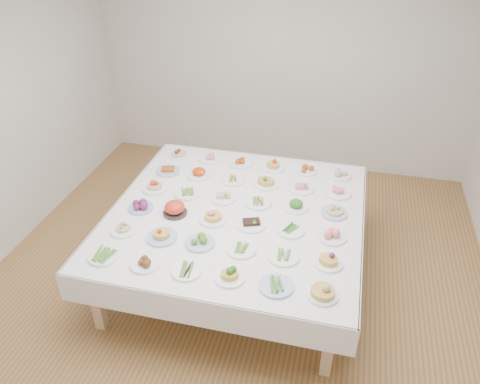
% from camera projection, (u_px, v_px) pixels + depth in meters
% --- Properties ---
extents(room_envelope, '(5.02, 5.02, 2.81)m').
position_uv_depth(room_envelope, '(237.00, 107.00, 3.80)').
color(room_envelope, '#97693F').
rests_on(room_envelope, ground).
extents(display_table, '(2.38, 2.38, 0.75)m').
position_uv_depth(display_table, '(236.00, 217.00, 4.47)').
color(display_table, white).
rests_on(display_table, ground).
extents(dish_0, '(0.25, 0.25, 0.06)m').
position_uv_depth(dish_0, '(103.00, 255.00, 3.87)').
color(dish_0, white).
rests_on(dish_0, display_table).
extents(dish_1, '(0.24, 0.24, 0.10)m').
position_uv_depth(dish_1, '(145.00, 261.00, 3.78)').
color(dish_1, white).
rests_on(dish_1, display_table).
extents(dish_2, '(0.24, 0.24, 0.06)m').
position_uv_depth(dish_2, '(186.00, 270.00, 3.72)').
color(dish_2, white).
rests_on(dish_2, display_table).
extents(dish_3, '(0.24, 0.24, 0.14)m').
position_uv_depth(dish_3, '(230.00, 273.00, 3.64)').
color(dish_3, white).
rests_on(dish_3, display_table).
extents(dish_4, '(0.27, 0.27, 0.06)m').
position_uv_depth(dish_4, '(276.00, 284.00, 3.58)').
color(dish_4, '#4C66B2').
rests_on(dish_4, display_table).
extents(dish_5, '(0.25, 0.24, 0.15)m').
position_uv_depth(dish_5, '(323.00, 289.00, 3.48)').
color(dish_5, white).
rests_on(dish_5, display_table).
extents(dish_6, '(0.23, 0.23, 0.11)m').
position_uv_depth(dish_6, '(123.00, 227.00, 4.16)').
color(dish_6, white).
rests_on(dish_6, display_table).
extents(dish_7, '(0.27, 0.27, 0.14)m').
position_uv_depth(dish_7, '(161.00, 232.00, 4.06)').
color(dish_7, '#4C66B2').
rests_on(dish_7, display_table).
extents(dish_8, '(0.25, 0.25, 0.11)m').
position_uv_depth(dish_8, '(200.00, 240.00, 4.01)').
color(dish_8, '#4C66B2').
rests_on(dish_8, display_table).
extents(dish_9, '(0.25, 0.25, 0.05)m').
position_uv_depth(dish_9, '(241.00, 249.00, 3.95)').
color(dish_9, white).
rests_on(dish_9, display_table).
extents(dish_10, '(0.26, 0.26, 0.06)m').
position_uv_depth(dish_10, '(284.00, 255.00, 3.87)').
color(dish_10, white).
rests_on(dish_10, display_table).
extents(dish_11, '(0.23, 0.23, 0.13)m').
position_uv_depth(dish_11, '(329.00, 258.00, 3.78)').
color(dish_11, white).
rests_on(dish_11, display_table).
extents(dish_12, '(0.23, 0.23, 0.11)m').
position_uv_depth(dish_12, '(141.00, 204.00, 4.45)').
color(dish_12, '#4C66B2').
rests_on(dish_12, display_table).
extents(dish_13, '(0.23, 0.23, 0.13)m').
position_uv_depth(dish_13, '(175.00, 208.00, 4.37)').
color(dish_13, '#2D2A28').
rests_on(dish_13, display_table).
extents(dish_14, '(0.25, 0.25, 0.14)m').
position_uv_depth(dish_14, '(213.00, 215.00, 4.29)').
color(dish_14, white).
rests_on(dish_14, display_table).
extents(dish_15, '(0.27, 0.27, 0.11)m').
position_uv_depth(dish_15, '(251.00, 222.00, 4.24)').
color(dish_15, white).
rests_on(dish_15, display_table).
extents(dish_16, '(0.25, 0.25, 0.05)m').
position_uv_depth(dish_16, '(290.00, 229.00, 4.17)').
color(dish_16, white).
rests_on(dish_16, display_table).
extents(dish_17, '(0.26, 0.26, 0.12)m').
position_uv_depth(dish_17, '(332.00, 233.00, 4.08)').
color(dish_17, white).
rests_on(dish_17, display_table).
extents(dish_18, '(0.26, 0.26, 0.14)m').
position_uv_depth(dish_18, '(154.00, 184.00, 4.74)').
color(dish_18, white).
rests_on(dish_18, display_table).
extents(dish_19, '(0.26, 0.26, 0.05)m').
position_uv_depth(dish_19, '(188.00, 192.00, 4.68)').
color(dish_19, white).
rests_on(dish_19, display_table).
extents(dish_20, '(0.26, 0.26, 0.10)m').
position_uv_depth(dish_20, '(223.00, 196.00, 4.60)').
color(dish_20, white).
rests_on(dish_20, display_table).
extents(dish_21, '(0.26, 0.26, 0.05)m').
position_uv_depth(dish_21, '(258.00, 202.00, 4.54)').
color(dish_21, white).
rests_on(dish_21, display_table).
extents(dish_22, '(0.23, 0.23, 0.12)m').
position_uv_depth(dish_22, '(296.00, 204.00, 4.46)').
color(dish_22, white).
rests_on(dish_22, display_table).
extents(dish_23, '(0.25, 0.25, 0.13)m').
position_uv_depth(dish_23, '(335.00, 209.00, 4.37)').
color(dish_23, '#4C66B2').
rests_on(dish_23, display_table).
extents(dish_24, '(0.25, 0.25, 0.11)m').
position_uv_depth(dish_24, '(168.00, 169.00, 5.04)').
color(dish_24, '#4C66B2').
rests_on(dish_24, display_table).
extents(dish_25, '(0.25, 0.25, 0.13)m').
position_uv_depth(dish_25, '(199.00, 171.00, 4.96)').
color(dish_25, white).
rests_on(dish_25, display_table).
extents(dish_26, '(0.25, 0.25, 0.05)m').
position_uv_depth(dish_26, '(233.00, 179.00, 4.90)').
color(dish_26, white).
rests_on(dish_26, display_table).
extents(dish_27, '(0.25, 0.25, 0.15)m').
position_uv_depth(dish_27, '(266.00, 179.00, 4.80)').
color(dish_27, white).
rests_on(dish_27, display_table).
extents(dish_28, '(0.25, 0.25, 0.10)m').
position_uv_depth(dish_28, '(302.00, 187.00, 4.74)').
color(dish_28, white).
rests_on(dish_28, display_table).
extents(dish_29, '(0.26, 0.26, 0.10)m').
position_uv_depth(dish_29, '(338.00, 190.00, 4.68)').
color(dish_29, white).
rests_on(dish_29, display_table).
extents(dish_30, '(0.23, 0.23, 0.12)m').
position_uv_depth(dish_30, '(179.00, 152.00, 5.33)').
color(dish_30, white).
rests_on(dish_30, display_table).
extents(dish_31, '(0.24, 0.24, 0.10)m').
position_uv_depth(dish_31, '(210.00, 157.00, 5.26)').
color(dish_31, white).
rests_on(dish_31, display_table).
extents(dish_32, '(0.27, 0.27, 0.11)m').
position_uv_depth(dish_32, '(241.00, 161.00, 5.19)').
color(dish_32, white).
rests_on(dish_32, display_table).
extents(dish_33, '(0.26, 0.26, 0.13)m').
position_uv_depth(dish_33, '(273.00, 164.00, 5.10)').
color(dish_33, white).
rests_on(dish_33, display_table).
extents(dish_34, '(0.23, 0.23, 0.10)m').
position_uv_depth(dish_34, '(306.00, 169.00, 5.04)').
color(dish_34, white).
rests_on(dish_34, display_table).
extents(dish_35, '(0.26, 0.26, 0.12)m').
position_uv_depth(dish_35, '(339.00, 171.00, 4.97)').
color(dish_35, white).
rests_on(dish_35, display_table).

